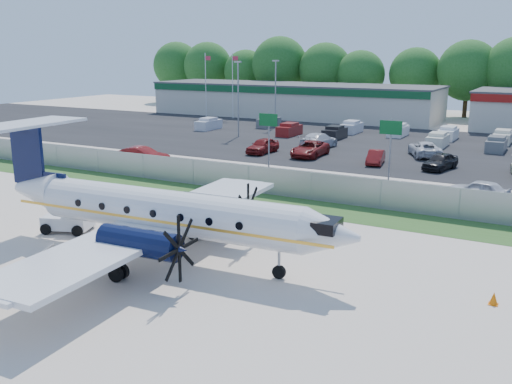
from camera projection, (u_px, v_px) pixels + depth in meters
The scene contains 27 objects.
ground at pixel (198, 262), 28.26m from camera, with size 170.00×170.00×0.00m, color beige.
grass_verge at pixel (299, 206), 38.47m from camera, with size 170.00×4.00×0.02m, color #2D561E.
access_road at pixel (336, 186), 44.43m from camera, with size 170.00×8.00×0.02m, color black.
parking_lot at pixel (405, 147), 62.31m from camera, with size 170.00×32.00×0.02m, color black.
perimeter_fence at pixel (311, 186), 39.94m from camera, with size 120.00×0.06×1.99m.
building_west at pixel (292, 100), 91.60m from camera, with size 46.40×12.40×5.24m.
sign_left at pixel (268, 128), 50.63m from camera, with size 1.80×0.26×5.00m.
sign_mid at pixel (391, 136), 45.50m from camera, with size 1.80×0.26×5.00m.
flagpole_west at pixel (206, 81), 90.51m from camera, with size 1.06×0.12×10.00m.
flagpole_east at pixel (233, 82), 88.17m from camera, with size 1.06×0.12×10.00m.
light_pole_nw at pixel (238, 94), 68.70m from camera, with size 0.90×0.35×9.09m.
light_pole_sw at pixel (276, 89), 77.21m from camera, with size 0.90×0.35×9.09m.
tree_line at pixel (460, 117), 91.27m from camera, with size 112.00×6.00×14.00m, color #1D5519, non-canonical shape.
aircraft at pixel (161, 211), 28.32m from camera, with size 20.60×20.32×6.37m.
pushback_tug at pixel (70, 220), 33.02m from camera, with size 3.04×2.65×1.44m.
baggage_cart_far at pixel (69, 261), 26.98m from camera, with size 2.49×2.03×1.13m.
cone_nose at pixel (494, 299), 23.48m from camera, with size 0.39×0.39×0.55m.
cone_starboard_wing at pixel (222, 227), 33.03m from camera, with size 0.40×0.40×0.57m.
road_car_west at pixel (142, 166), 52.31m from camera, with size 1.81×5.20×1.71m, color maroon.
road_car_mid at pixel (478, 199), 40.33m from camera, with size 1.67×4.16×1.42m, color silver.
parked_car_a at pixel (263, 153), 58.69m from camera, with size 1.84×4.57×1.56m, color maroon.
parked_car_b at pixel (310, 156), 56.85m from camera, with size 2.55×5.54×1.54m, color maroon.
parked_car_c at pixel (375, 164), 53.00m from camera, with size 1.36×3.90×1.28m, color maroon.
parked_car_d at pixel (440, 170), 50.50m from camera, with size 1.76×4.38×1.49m, color black.
parked_car_f at pixel (318, 148), 61.71m from camera, with size 2.37×5.83×1.69m, color silver.
parked_car_g at pixel (424, 156), 56.86m from camera, with size 2.53×5.48×1.52m, color silver.
far_parking_rows at pixel (416, 141), 66.57m from camera, with size 56.00×10.00×1.60m, color gray, non-canonical shape.
Camera 1 is at (15.32, -21.94, 10.15)m, focal length 40.00 mm.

